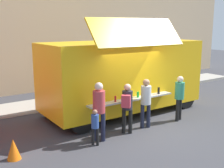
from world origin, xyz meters
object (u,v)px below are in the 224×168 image
object	(u,v)px
traffic_cone_orange	(14,149)
customer_mid_with_backpack	(127,104)
child_near_queue	(95,124)
customer_rear_waiting	(99,106)
trash_bin	(153,80)
food_truck_main	(123,74)
customer_extra_browsing	(179,94)
customer_front_ordering	(146,99)

from	to	relation	value
traffic_cone_orange	customer_mid_with_backpack	bearing A→B (deg)	-4.49
customer_mid_with_backpack	child_near_queue	xyz separation A→B (m)	(-1.31, -0.19, -0.35)
customer_mid_with_backpack	customer_rear_waiting	distance (m)	1.04
traffic_cone_orange	trash_bin	distance (m)	9.50
trash_bin	customer_mid_with_backpack	bearing A→B (deg)	-140.32
food_truck_main	customer_mid_with_backpack	size ratio (longest dim) A/B	3.91
customer_mid_with_backpack	customer_extra_browsing	size ratio (longest dim) A/B	0.98
food_truck_main	customer_extra_browsing	size ratio (longest dim) A/B	3.85
traffic_cone_orange	trash_bin	world-z (taller)	trash_bin
traffic_cone_orange	customer_front_ordering	world-z (taller)	customer_front_ordering
trash_bin	customer_extra_browsing	world-z (taller)	customer_extra_browsing
customer_front_ordering	customer_extra_browsing	distance (m)	1.50
trash_bin	customer_extra_browsing	xyz separation A→B (m)	(-2.79, -4.33, 0.50)
customer_front_ordering	child_near_queue	distance (m)	2.20
traffic_cone_orange	customer_extra_browsing	xyz separation A→B (m)	(5.84, -0.34, 0.71)
customer_front_ordering	customer_rear_waiting	world-z (taller)	customer_rear_waiting
food_truck_main	traffic_cone_orange	size ratio (longest dim) A/B	11.51
customer_front_ordering	customer_rear_waiting	distance (m)	1.88
customer_front_ordering	customer_mid_with_backpack	xyz separation A→B (m)	(-0.85, -0.07, -0.01)
customer_front_ordering	customer_rear_waiting	bearing A→B (deg)	110.43
trash_bin	customer_front_ordering	world-z (taller)	customer_front_ordering
food_truck_main	customer_mid_with_backpack	xyz separation A→B (m)	(-1.31, -1.94, -0.55)
trash_bin	customer_front_ordering	distance (m)	6.02
child_near_queue	customer_rear_waiting	bearing A→B (deg)	-1.46
customer_mid_with_backpack	child_near_queue	distance (m)	1.37
traffic_cone_orange	customer_mid_with_backpack	xyz separation A→B (m)	(3.49, -0.27, 0.72)
traffic_cone_orange	customer_extra_browsing	world-z (taller)	customer_extra_browsing
trash_bin	customer_extra_browsing	size ratio (longest dim) A/B	0.59
customer_extra_browsing	child_near_queue	world-z (taller)	customer_extra_browsing
traffic_cone_orange	customer_rear_waiting	distance (m)	2.60
food_truck_main	traffic_cone_orange	bearing A→B (deg)	-160.49
customer_mid_with_backpack	customer_extra_browsing	bearing A→B (deg)	-44.18
traffic_cone_orange	child_near_queue	size ratio (longest dim) A/B	0.51
traffic_cone_orange	trash_bin	size ratio (longest dim) A/B	0.56
food_truck_main	customer_mid_with_backpack	distance (m)	2.40
customer_extra_browsing	child_near_queue	xyz separation A→B (m)	(-3.65, -0.12, -0.34)
customer_mid_with_backpack	customer_extra_browsing	world-z (taller)	customer_extra_browsing
customer_front_ordering	customer_rear_waiting	size ratio (longest dim) A/B	0.94
customer_rear_waiting	customer_extra_browsing	bearing A→B (deg)	-47.00
traffic_cone_orange	child_near_queue	xyz separation A→B (m)	(2.19, -0.46, 0.37)
customer_front_ordering	traffic_cone_orange	bearing A→B (deg)	106.40
customer_rear_waiting	child_near_queue	bearing A→B (deg)	172.50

